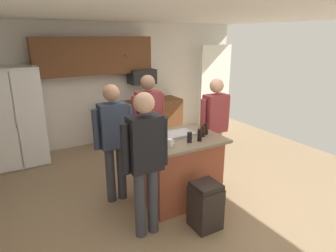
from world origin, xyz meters
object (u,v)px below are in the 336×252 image
object	(u,v)px
person_guest_right	(145,156)
glass_stout_tall	(190,137)
refrigerator	(15,117)
glass_dark_ale	(200,135)
mug_ceramic_white	(170,143)
person_elder_center	(148,120)
glass_short_whisky	(203,131)
person_host_foreground	(114,136)
person_guest_left	(215,122)
kitchen_island	(178,168)
microwave_over_range	(142,77)
trash_bin	(205,206)
serving_tray	(178,134)
tumbler_amber	(206,129)

from	to	relation	value
person_guest_right	glass_stout_tall	distance (m)	0.82
refrigerator	glass_dark_ale	xyz separation A→B (m)	(2.10, -2.78, 0.14)
person_guest_right	glass_stout_tall	world-z (taller)	person_guest_right
mug_ceramic_white	glass_stout_tall	world-z (taller)	glass_stout_tall
person_elder_center	glass_short_whisky	size ratio (longest dim) A/B	11.38
refrigerator	person_host_foreground	bearing A→B (deg)	-61.90
person_elder_center	mug_ceramic_white	bearing A→B (deg)	-16.40
glass_short_whisky	person_guest_left	bearing A→B (deg)	37.02
person_guest_left	mug_ceramic_white	size ratio (longest dim) A/B	13.22
refrigerator	kitchen_island	distance (m)	3.21
microwave_over_range	trash_bin	xyz separation A→B (m)	(-0.74, -3.39, -1.15)
mug_ceramic_white	glass_short_whisky	world-z (taller)	glass_short_whisky
mug_ceramic_white	serving_tray	world-z (taller)	mug_ceramic_white
person_guest_left	glass_stout_tall	bearing A→B (deg)	13.08
kitchen_island	person_host_foreground	bearing A→B (deg)	151.74
kitchen_island	person_host_foreground	xyz separation A→B (m)	(-0.80, 0.43, 0.51)
serving_tray	person_host_foreground	bearing A→B (deg)	156.98
person_host_foreground	glass_dark_ale	bearing A→B (deg)	-6.49
trash_bin	refrigerator	bearing A→B (deg)	119.62
person_guest_left	serving_tray	size ratio (longest dim) A/B	3.83
person_guest_left	glass_short_whisky	distance (m)	0.70
tumbler_amber	microwave_over_range	bearing A→B (deg)	84.54
glass_dark_ale	serving_tray	bearing A→B (deg)	114.17
person_host_foreground	person_elder_center	bearing A→B (deg)	55.95
refrigerator	serving_tray	bearing A→B (deg)	-51.51
person_host_foreground	mug_ceramic_white	bearing A→B (deg)	-23.40
mug_ceramic_white	trash_bin	world-z (taller)	mug_ceramic_white
refrigerator	serving_tray	distance (m)	3.14
microwave_over_range	person_host_foreground	bearing A→B (deg)	-123.61
glass_dark_ale	tumbler_amber	bearing A→B (deg)	37.02
refrigerator	person_guest_right	world-z (taller)	refrigerator
microwave_over_range	serving_tray	world-z (taller)	microwave_over_range
person_elder_center	glass_stout_tall	distance (m)	1.04
person_host_foreground	trash_bin	world-z (taller)	person_host_foreground
kitchen_island	glass_dark_ale	xyz separation A→B (m)	(0.18, -0.25, 0.56)
glass_short_whisky	kitchen_island	bearing A→B (deg)	158.25
refrigerator	person_guest_right	bearing A→B (deg)	-68.81
person_host_foreground	mug_ceramic_white	distance (m)	0.83
person_elder_center	person_guest_right	distance (m)	1.46
person_guest_right	serving_tray	xyz separation A→B (m)	(0.78, 0.56, -0.04)
kitchen_island	tumbler_amber	world-z (taller)	tumbler_amber
mug_ceramic_white	refrigerator	bearing A→B (deg)	120.75
person_host_foreground	glass_dark_ale	size ratio (longest dim) A/B	10.33
kitchen_island	glass_short_whisky	distance (m)	0.65
microwave_over_range	mug_ceramic_white	world-z (taller)	microwave_over_range
person_elder_center	serving_tray	world-z (taller)	person_elder_center
person_guest_right	glass_short_whisky	size ratio (longest dim) A/B	11.45
microwave_over_range	person_host_foreground	world-z (taller)	person_host_foreground
refrigerator	serving_tray	world-z (taller)	refrigerator
microwave_over_range	glass_dark_ale	xyz separation A→B (m)	(-0.50, -2.90, -0.41)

